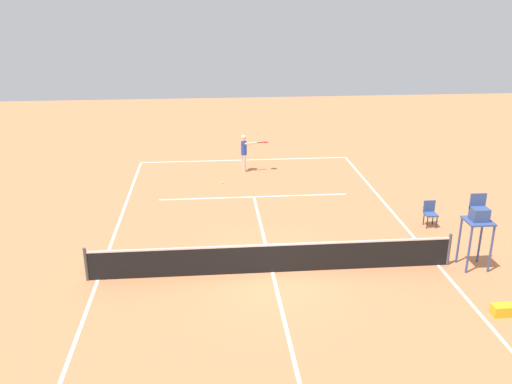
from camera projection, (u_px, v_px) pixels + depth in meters
The scene contains 8 objects.
ground_plane at pixel (272, 272), 17.01m from camera, with size 60.00×60.00×0.00m, color #D37A4C.
court_lines at pixel (272, 272), 17.00m from camera, with size 10.73×24.41×0.01m.
tennis_net at pixel (273, 258), 16.83m from camera, with size 11.33×0.10×1.07m.
player_serving at pixel (245, 150), 26.21m from camera, with size 1.35×0.45×1.81m.
tennis_ball at pixel (223, 183), 24.87m from camera, with size 0.07×0.07×0.07m, color #CCE033.
umpire_chair at pixel (478, 220), 16.80m from camera, with size 0.80×0.80×2.41m.
courtside_chair_mid at pixel (430, 212), 20.22m from camera, with size 0.44×0.46×0.95m.
equipment_bag at pixel (506, 310), 14.71m from camera, with size 0.76×0.32×0.30m, color yellow.
Camera 1 is at (1.86, 15.01, 8.18)m, focal length 38.46 mm.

